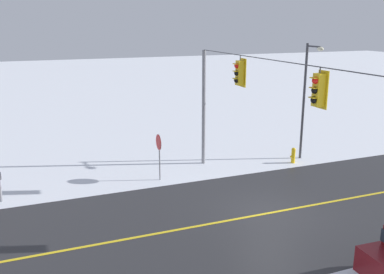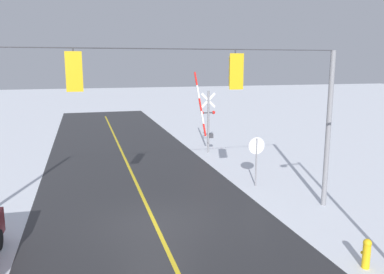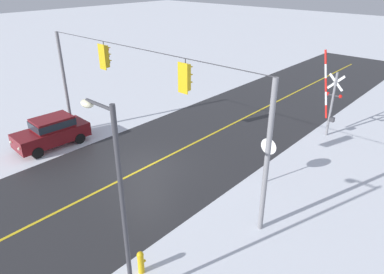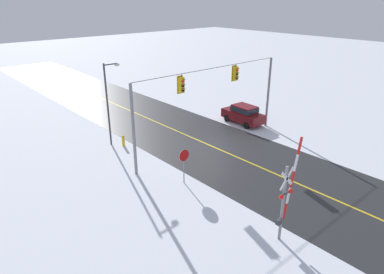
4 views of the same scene
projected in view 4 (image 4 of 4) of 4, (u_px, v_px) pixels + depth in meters
name	position (u px, v px, depth m)	size (l,w,h in m)	color
ground_plane	(211.00, 146.00, 27.38)	(160.00, 160.00, 0.00)	silver
road_asphalt	(165.00, 126.00, 31.55)	(9.00, 80.00, 0.01)	#28282B
lane_centre_line	(165.00, 126.00, 31.55)	(0.14, 72.00, 0.01)	gold
signal_span	(211.00, 96.00, 25.76)	(14.20, 0.47, 6.22)	gray
stop_sign	(184.00, 159.00, 21.33)	(0.80, 0.09, 2.35)	gray
railroad_crossing	(285.00, 197.00, 16.07)	(1.45, 0.31, 5.19)	gray
parked_car_maroon	(243.00, 114.00, 31.91)	(1.97, 4.27, 1.74)	maroon
streetlamp_near	(109.00, 97.00, 26.34)	(1.39, 0.28, 6.50)	#38383D
fire_hydrant	(123.00, 140.00, 27.27)	(0.24, 0.31, 0.88)	gold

